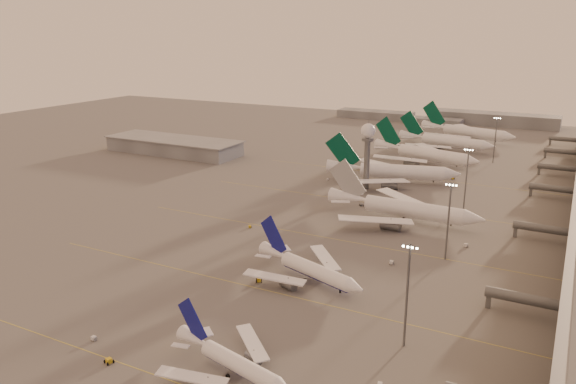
% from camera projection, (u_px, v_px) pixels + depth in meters
% --- Properties ---
extents(ground, '(700.00, 700.00, 0.00)m').
position_uv_depth(ground, '(197.00, 292.00, 153.37)').
color(ground, '#575454').
rests_on(ground, ground).
extents(taxiway_markings, '(180.00, 185.25, 0.02)m').
position_uv_depth(taxiway_markings, '(370.00, 244.00, 187.59)').
color(taxiway_markings, gold).
rests_on(taxiway_markings, ground).
extents(hangar, '(82.00, 27.00, 8.50)m').
position_uv_depth(hangar, '(174.00, 146.00, 324.71)').
color(hangar, slate).
rests_on(hangar, ground).
extents(radar_tower, '(6.40, 6.40, 31.10)m').
position_uv_depth(radar_tower, '(368.00, 143.00, 247.30)').
color(radar_tower, '#5C5F64').
rests_on(radar_tower, ground).
extents(mast_a, '(3.60, 0.56, 25.00)m').
position_uv_depth(mast_a, '(407.00, 291.00, 123.65)').
color(mast_a, '#5C5F64').
rests_on(mast_a, ground).
extents(mast_b, '(3.60, 0.56, 25.00)m').
position_uv_depth(mast_b, '(449.00, 218.00, 171.75)').
color(mast_b, '#5C5F64').
rests_on(mast_b, ground).
extents(mast_c, '(3.60, 0.56, 25.00)m').
position_uv_depth(mast_c, '(466.00, 176.00, 220.74)').
color(mast_c, '#5C5F64').
rests_on(mast_c, ground).
extents(mast_d, '(3.60, 0.56, 25.00)m').
position_uv_depth(mast_d, '(495.00, 138.00, 298.15)').
color(mast_d, '#5C5F64').
rests_on(mast_d, ground).
extents(distant_horizon, '(165.00, 37.50, 9.00)m').
position_uv_depth(distant_horizon, '(456.00, 118.00, 427.54)').
color(distant_horizon, slate).
rests_on(distant_horizon, ground).
extents(narrowbody_near, '(33.12, 26.13, 13.15)m').
position_uv_depth(narrowbody_near, '(232.00, 364.00, 116.07)').
color(narrowbody_near, white).
rests_on(narrowbody_near, ground).
extents(narrowbody_mid, '(38.78, 30.42, 15.74)m').
position_uv_depth(narrowbody_mid, '(309.00, 271.00, 159.54)').
color(narrowbody_mid, white).
rests_on(narrowbody_mid, ground).
extents(widebody_white, '(60.46, 48.38, 21.25)m').
position_uv_depth(widebody_white, '(403.00, 212.00, 209.42)').
color(widebody_white, white).
rests_on(widebody_white, ground).
extents(greentail_a, '(61.64, 49.16, 22.85)m').
position_uv_depth(greentail_a, '(393.00, 174.00, 262.22)').
color(greentail_a, white).
rests_on(greentail_a, ground).
extents(greentail_b, '(61.32, 48.86, 22.82)m').
position_uv_depth(greentail_b, '(425.00, 156.00, 299.16)').
color(greentail_b, white).
rests_on(greentail_b, ground).
extents(greentail_c, '(58.89, 47.25, 21.46)m').
position_uv_depth(greentail_c, '(446.00, 143.00, 333.55)').
color(greentail_c, white).
rests_on(greentail_c, ground).
extents(greentail_d, '(63.18, 50.37, 23.46)m').
position_uv_depth(greentail_d, '(467.00, 134.00, 361.94)').
color(greentail_d, white).
rests_on(greentail_d, ground).
extents(gsv_truck_a, '(5.32, 2.09, 2.14)m').
position_uv_depth(gsv_truck_a, '(95.00, 337.00, 129.24)').
color(gsv_truck_a, silver).
rests_on(gsv_truck_a, ground).
extents(gsv_tug_near, '(3.19, 4.22, 1.07)m').
position_uv_depth(gsv_tug_near, '(109.00, 361.00, 120.73)').
color(gsv_tug_near, gold).
rests_on(gsv_tug_near, ground).
extents(gsv_catering_a, '(4.68, 2.57, 3.67)m').
position_uv_depth(gsv_catering_a, '(381.00, 379.00, 112.37)').
color(gsv_catering_a, silver).
rests_on(gsv_catering_a, ground).
extents(gsv_tug_mid, '(3.79, 4.41, 1.08)m').
position_uv_depth(gsv_tug_mid, '(259.00, 280.00, 159.59)').
color(gsv_tug_mid, gold).
rests_on(gsv_tug_mid, ground).
extents(gsv_truck_b, '(5.91, 2.40, 2.35)m').
position_uv_depth(gsv_truck_b, '(393.00, 261.00, 171.17)').
color(gsv_truck_b, silver).
rests_on(gsv_truck_b, ground).
extents(gsv_truck_c, '(4.65, 4.48, 1.92)m').
position_uv_depth(gsv_truck_c, '(251.00, 225.00, 203.05)').
color(gsv_truck_c, gold).
rests_on(gsv_truck_c, ground).
extents(gsv_catering_b, '(5.81, 3.84, 4.39)m').
position_uv_depth(gsv_catering_b, '(467.00, 241.00, 184.64)').
color(gsv_catering_b, silver).
rests_on(gsv_catering_b, ground).
extents(gsv_tug_far, '(3.72, 3.70, 0.94)m').
position_uv_depth(gsv_tug_far, '(362.00, 205.00, 227.96)').
color(gsv_tug_far, slate).
rests_on(gsv_tug_far, ground).
extents(gsv_truck_d, '(2.13, 4.87, 1.91)m').
position_uv_depth(gsv_truck_d, '(328.00, 178.00, 267.13)').
color(gsv_truck_d, silver).
rests_on(gsv_truck_d, ground).
extents(gsv_tug_hangar, '(3.18, 2.11, 0.86)m').
position_uv_depth(gsv_tug_hangar, '(453.00, 178.00, 268.62)').
color(gsv_tug_hangar, gold).
rests_on(gsv_tug_hangar, ground).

